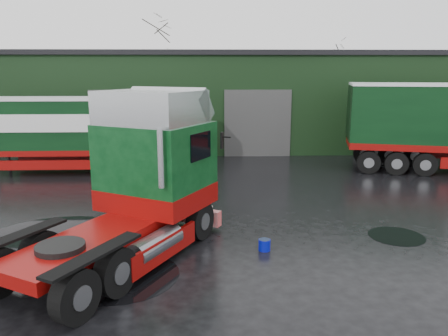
% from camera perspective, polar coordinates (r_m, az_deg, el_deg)
% --- Properties ---
extents(ground, '(100.00, 100.00, 0.00)m').
position_cam_1_polar(ground, '(13.20, 1.78, -9.97)').
color(ground, black).
extents(warehouse, '(32.40, 12.40, 6.30)m').
position_cam_1_polar(warehouse, '(32.35, 3.33, 9.10)').
color(warehouse, black).
rests_on(warehouse, ground).
extents(hero_tractor, '(6.21, 7.96, 4.57)m').
position_cam_1_polar(hero_tractor, '(11.64, -14.66, -1.63)').
color(hero_tractor, '#0B3C18').
rests_on(hero_tractor, ground).
extents(trailer_left, '(12.36, 2.70, 3.83)m').
position_cam_1_polar(trailer_left, '(23.41, -19.10, 4.11)').
color(trailer_left, white).
rests_on(trailer_left, ground).
extents(wash_bucket, '(0.37, 0.37, 0.32)m').
position_cam_1_polar(wash_bucket, '(12.81, 5.30, -9.97)').
color(wash_bucket, '#070D9B').
rests_on(wash_bucket, ground).
extents(tree_back_a, '(4.40, 4.40, 9.50)m').
position_cam_1_polar(tree_back_a, '(42.51, -8.88, 11.93)').
color(tree_back_a, black).
rests_on(tree_back_a, ground).
extents(tree_back_b, '(4.40, 4.40, 7.50)m').
position_cam_1_polar(tree_back_b, '(43.55, 12.92, 10.46)').
color(tree_back_b, black).
rests_on(tree_back_b, ground).
extents(puddle_0, '(2.97, 2.97, 0.01)m').
position_cam_1_polar(puddle_0, '(11.64, -13.34, -13.52)').
color(puddle_0, black).
rests_on(puddle_0, ground).
extents(puddle_1, '(1.72, 1.72, 0.01)m').
position_cam_1_polar(puddle_1, '(14.85, 21.60, -8.27)').
color(puddle_1, black).
rests_on(puddle_1, ground).
extents(puddle_2, '(5.17, 5.17, 0.01)m').
position_cam_1_polar(puddle_2, '(14.18, -21.47, -9.23)').
color(puddle_2, black).
rests_on(puddle_2, ground).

